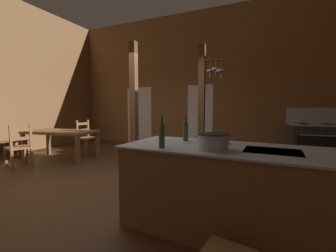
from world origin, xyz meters
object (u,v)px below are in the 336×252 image
Objects in this scene: stove_range at (314,142)px; bottle_short_on_counter at (162,135)px; kitchen_island at (223,188)px; bottle_tall_on_counter at (186,131)px; bench_along_left_wall at (3,147)px; ladderback_chair_near_window at (19,147)px; ladderback_chair_by_post at (86,137)px; mixing_bowl_on_counter at (219,140)px; dining_table at (61,134)px; stockpot_on_counter at (213,141)px.

stove_range is 4.69m from bottle_short_on_counter.
bottle_tall_on_counter is (-0.51, 0.23, 0.58)m from kitchen_island.
ladderback_chair_near_window is at bearing -15.19° from bench_along_left_wall.
stove_range is (1.52, 3.86, 0.03)m from kitchen_island.
ladderback_chair_by_post reaches higher than kitchen_island.
stove_range is at bearing 63.15° from bottle_short_on_counter.
bottle_tall_on_counter reaches higher than mixing_bowl_on_counter.
ladderback_chair_by_post is at bearing 151.75° from mixing_bowl_on_counter.
stove_range is 6.86m from ladderback_chair_near_window.
bottle_short_on_counter is (3.72, -1.89, 0.39)m from dining_table.
mixing_bowl_on_counter is at bearing -6.31° from ladderback_chair_near_window.
stove_range is 1.11× the size of bench_along_left_wall.
dining_table is 4.05m from bottle_tall_on_counter.
dining_table is 0.98m from ladderback_chair_by_post.
stove_range reaches higher than bottle_tall_on_counter.
kitchen_island is 2.31× the size of ladderback_chair_by_post.
stove_range reaches higher than stockpot_on_counter.
ladderback_chair_near_window reaches higher than dining_table.
ladderback_chair_by_post reaches higher than bench_along_left_wall.
stockpot_on_counter is 0.40m from mixing_bowl_on_counter.
ladderback_chair_near_window is 1.00× the size of ladderback_chair_by_post.
bottle_tall_on_counter is at bearing 155.50° from kitchen_island.
dining_table is at bearing 153.14° from bottle_short_on_counter.
stove_range is at bearing 68.50° from stockpot_on_counter.
kitchen_island is 0.54m from mixing_bowl_on_counter.
ladderback_chair_by_post is 4.95m from mixing_bowl_on_counter.
stove_range is 1.39× the size of ladderback_chair_by_post.
mixing_bowl_on_counter is at bearing 45.87° from bottle_short_on_counter.
ladderback_chair_near_window is at bearing 171.17° from kitchen_island.
ladderback_chair_near_window and ladderback_chair_by_post have the same top height.
ladderback_chair_by_post is 2.51× the size of stockpot_on_counter.
stove_range reaches higher than kitchen_island.
bottle_short_on_counter reaches higher than ladderback_chair_near_window.
ladderback_chair_near_window reaches higher than kitchen_island.
mixing_bowl_on_counter is at bearing -113.80° from stove_range.
dining_table is 1.62m from bench_along_left_wall.
stockpot_on_counter is 0.60m from bottle_tall_on_counter.
mixing_bowl_on_counter is (-1.61, -3.65, 0.46)m from stove_range.
stove_range is at bearing 21.31° from dining_table.
bench_along_left_wall is at bearing -159.80° from dining_table.
stove_range reaches higher than dining_table.
bottle_short_on_counter is (3.84, -2.84, 0.59)m from ladderback_chair_by_post.
bottle_tall_on_counter is at bearing 177.61° from mixing_bowl_on_counter.
stove_range is 0.73× the size of dining_table.
ladderback_chair_by_post is at bearing 85.24° from ladderback_chair_near_window.
bottle_tall_on_counter is 0.54m from bottle_short_on_counter.
kitchen_island is at bearing -66.91° from mixing_bowl_on_counter.
ladderback_chair_by_post is 4.81m from bottle_short_on_counter.
stockpot_on_counter reaches higher than ladderback_chair_by_post.
stockpot_on_counter reaches higher than bench_along_left_wall.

